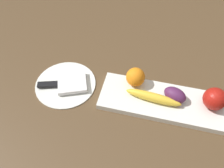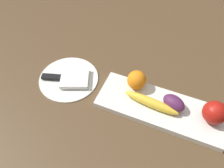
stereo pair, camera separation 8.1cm
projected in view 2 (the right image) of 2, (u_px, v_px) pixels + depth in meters
The scene contains 9 objects.
ground_plane at pixel (150, 107), 0.81m from camera, with size 2.40×2.40×0.00m, color brown.
fruit_tray at pixel (160, 107), 0.80m from camera, with size 0.45×0.16×0.02m, color white.
apple at pixel (215, 113), 0.72m from camera, with size 0.08×0.08×0.08m, color #AD1911.
banana at pixel (152, 103), 0.77m from camera, with size 0.20×0.03×0.03m, color yellow.
orange_near_apple at pixel (137, 80), 0.81m from camera, with size 0.07×0.07×0.07m, color orange.
grape_bunch at pixel (174, 103), 0.76m from camera, with size 0.08×0.05×0.05m, color #53244F.
dinner_plate at pixel (69, 78), 0.89m from camera, with size 0.23×0.23×0.01m, color white.
folded_napkin at pixel (75, 78), 0.87m from camera, with size 0.11×0.10×0.02m, color white.
knife at pixel (57, 77), 0.88m from camera, with size 0.18×0.08×0.01m.
Camera 2 is at (0.04, -0.47, 0.68)m, focal length 35.80 mm.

